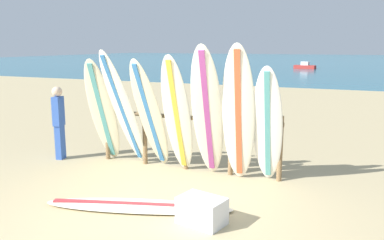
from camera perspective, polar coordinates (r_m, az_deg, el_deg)
ground_plane at (r=5.48m, az=-6.48°, el=-14.57°), size 120.00×120.00×0.00m
ocean_water at (r=62.40m, az=20.61°, el=7.95°), size 120.00×80.00×0.01m
surfboard_rack at (r=7.47m, az=-0.89°, el=-1.78°), size 3.64×0.09×1.15m
surfboard_leaning_far_left at (r=7.99m, az=-12.75°, el=1.23°), size 0.62×0.88×2.11m
surfboard_leaning_left at (r=7.59m, az=-9.86°, el=1.51°), size 0.66×1.17×2.28m
surfboard_leaning_center_left at (r=7.35m, az=-6.07°, el=0.72°), size 0.60×1.05×2.13m
surfboard_leaning_center at (r=7.06m, az=-2.14°, el=0.64°), size 0.54×0.84×2.20m
surfboard_leaning_center_right at (r=6.76m, az=2.23°, el=0.94°), size 0.66×1.06×2.37m
surfboard_leaning_right at (r=6.64m, az=6.71°, el=0.74°), size 0.64×0.77×2.38m
surfboard_leaning_far_right at (r=6.69m, az=10.84°, el=-0.82°), size 0.54×0.74×2.04m
surfboard_lying_on_sand at (r=5.95m, az=-7.75°, el=-12.13°), size 2.81×1.30×0.08m
beachgoer_standing at (r=8.57m, az=-18.62°, el=0.05°), size 0.20×0.27×1.51m
small_boat_offshore at (r=40.91m, az=15.93°, el=7.44°), size 2.13×1.14×0.71m
cooler_box at (r=5.38m, az=1.43°, el=-12.90°), size 0.68×0.53×0.36m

